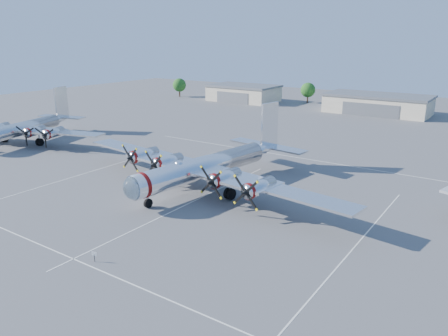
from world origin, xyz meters
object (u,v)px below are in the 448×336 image
Objects in this scene: tree_far_west at (179,85)px; bomber_west at (28,142)px; tree_west at (308,90)px; main_bomber_b29 at (210,186)px; info_placard at (94,255)px; hangar_west at (244,93)px; hangar_center at (378,104)px.

tree_far_west reaches higher than bomber_west.
main_bomber_b29 is (23.22, -86.72, -4.22)m from tree_west.
tree_far_west is at bearing -165.07° from tree_west.
info_placard is at bearing -41.41° from bomber_west.
tree_far_west reaches higher than info_placard.
hangar_west is at bearing 126.82° from main_bomber_b29.
hangar_center is 4.31× the size of tree_far_west.
hangar_west is at bearing -158.11° from tree_west.
main_bomber_b29 is at bearing -16.56° from bomber_west.
info_placard is at bearing -72.78° from main_bomber_b29.
info_placard is at bearing -65.42° from hangar_west.
tree_west is 6.35× the size of info_placard.
info_placard is (72.17, -99.17, -3.49)m from tree_far_west.
hangar_center is 78.75m from main_bomber_b29.
main_bomber_b29 is (-1.78, -78.69, -2.71)m from hangar_center.
hangar_west is 21.61m from tree_west.
hangar_west is 113.43m from info_placard.
tree_far_west reaches higher than main_bomber_b29.
tree_far_west reaches higher than hangar_west.
bomber_west is (20.36, -73.35, -4.22)m from tree_far_west.
hangar_west is at bearing 180.00° from hangar_center.
bomber_west is (-4.64, -77.31, -2.71)m from hangar_west.
tree_west is 88.93m from bomber_west.
hangar_west reaches higher than info_placard.
main_bomber_b29 is at bearing -47.60° from tree_far_west.
hangar_center reaches higher than bomber_west.
hangar_west is at bearing 96.24° from info_placard.
hangar_center is 27.34× the size of info_placard.
hangar_center is at bearing 96.74° from main_bomber_b29.
tree_far_west is at bearing 107.70° from info_placard.
info_placard is at bearing -88.79° from hangar_center.
main_bomber_b29 is 1.25× the size of bomber_west.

